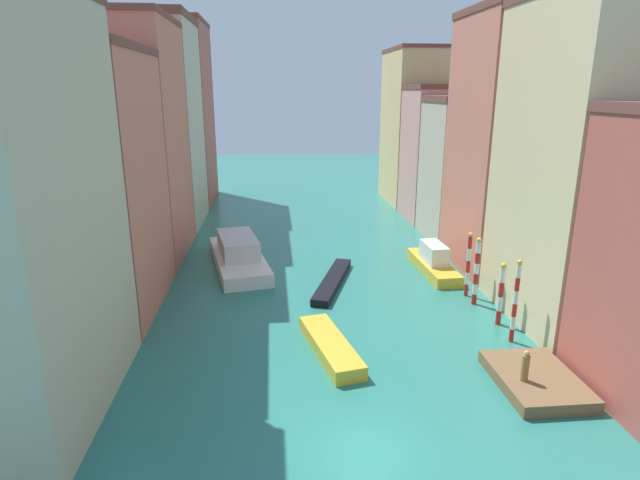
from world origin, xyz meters
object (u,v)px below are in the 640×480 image
at_px(mooring_pole_1, 501,293).
at_px(mooring_pole_3, 468,264).
at_px(person_on_dock, 525,367).
at_px(gondola_black, 333,281).
at_px(mooring_pole_0, 515,301).
at_px(vaporetto_white, 238,255).
at_px(motorboat_0, 433,262).
at_px(waterfront_dock, 536,380).
at_px(mooring_pole_2, 477,271).
at_px(motorboat_1, 330,346).

relative_size(mooring_pole_1, mooring_pole_3, 0.87).
xyz_separation_m(person_on_dock, gondola_black, (-7.56, 15.30, -1.10)).
height_order(mooring_pole_0, mooring_pole_3, mooring_pole_0).
height_order(vaporetto_white, motorboat_0, vaporetto_white).
xyz_separation_m(person_on_dock, mooring_pole_3, (1.68, 12.17, 1.02)).
bearing_deg(mooring_pole_3, mooring_pole_1, -86.23).
bearing_deg(waterfront_dock, mooring_pole_2, 85.47).
xyz_separation_m(mooring_pole_0, mooring_pole_3, (-0.10, 7.06, -0.18)).
bearing_deg(motorboat_0, mooring_pole_0, -85.74).
bearing_deg(vaporetto_white, mooring_pole_0, -42.05).
relative_size(waterfront_dock, motorboat_0, 0.67).
bearing_deg(gondola_black, mooring_pole_2, -26.56).
height_order(mooring_pole_1, motorboat_0, mooring_pole_1).
bearing_deg(mooring_pole_1, mooring_pole_2, 95.32).
relative_size(person_on_dock, mooring_pole_3, 0.34).
xyz_separation_m(mooring_pole_0, motorboat_0, (-0.91, 12.29, -1.75)).
bearing_deg(motorboat_1, mooring_pole_0, 1.97).
xyz_separation_m(gondola_black, motorboat_0, (8.43, 2.10, 0.55)).
bearing_deg(mooring_pole_3, motorboat_1, -144.99).
relative_size(person_on_dock, motorboat_1, 0.23).
bearing_deg(person_on_dock, motorboat_1, 152.03).
bearing_deg(mooring_pole_1, gondola_black, 140.52).
bearing_deg(mooring_pole_1, motorboat_1, -166.18).
xyz_separation_m(mooring_pole_2, vaporetto_white, (-16.58, 9.48, -1.43)).
xyz_separation_m(waterfront_dock, gondola_black, (-8.45, 14.83, -0.05)).
distance_m(waterfront_dock, motorboat_1, 10.70).
relative_size(gondola_black, motorboat_0, 1.15).
xyz_separation_m(waterfront_dock, person_on_dock, (-0.89, -0.46, 1.06)).
relative_size(motorboat_0, motorboat_1, 1.12).
bearing_deg(mooring_pole_2, mooring_pole_0, -89.06).
distance_m(waterfront_dock, mooring_pole_0, 5.24).
relative_size(mooring_pole_2, mooring_pole_3, 1.01).
distance_m(waterfront_dock, motorboat_0, 16.94).
height_order(mooring_pole_0, gondola_black, mooring_pole_0).
bearing_deg(waterfront_dock, person_on_dock, -152.38).
xyz_separation_m(gondola_black, motorboat_1, (-1.36, -10.56, 0.13)).
bearing_deg(motorboat_0, mooring_pole_2, -83.02).
bearing_deg(mooring_pole_0, motorboat_1, -178.03).
relative_size(waterfront_dock, vaporetto_white, 0.44).
xyz_separation_m(waterfront_dock, vaporetto_white, (-15.78, 19.69, 0.69)).
bearing_deg(gondola_black, vaporetto_white, 146.49).
height_order(mooring_pole_2, gondola_black, mooring_pole_2).
bearing_deg(mooring_pole_2, mooring_pole_1, -84.68).
distance_m(mooring_pole_2, mooring_pole_3, 1.50).
height_order(waterfront_dock, vaporetto_white, vaporetto_white).
bearing_deg(mooring_pole_0, person_on_dock, -109.26).
distance_m(waterfront_dock, mooring_pole_3, 11.91).
bearing_deg(mooring_pole_0, motorboat_0, 94.26).
xyz_separation_m(mooring_pole_0, motorboat_1, (-10.71, -0.37, -2.17)).
relative_size(person_on_dock, mooring_pole_1, 0.39).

